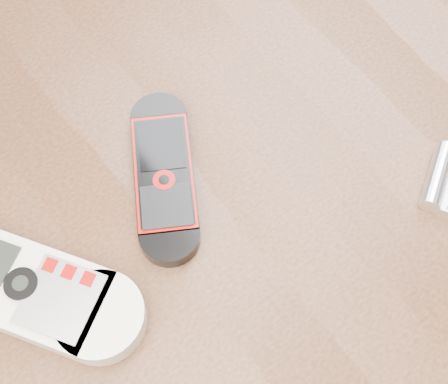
# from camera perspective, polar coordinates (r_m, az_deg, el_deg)

# --- Properties ---
(table) EXTENTS (1.20, 0.80, 0.75)m
(table) POSITION_cam_1_polar(r_m,az_deg,el_deg) (0.55, -0.42, -5.81)
(table) COLOR black
(table) RESTS_ON ground
(nokia_white) EXTENTS (0.15, 0.19, 0.02)m
(nokia_white) POSITION_cam_1_polar(r_m,az_deg,el_deg) (0.44, -18.51, -8.08)
(nokia_white) COLOR silver
(nokia_white) RESTS_ON table
(nokia_black_red) EXTENTS (0.11, 0.14, 0.01)m
(nokia_black_red) POSITION_cam_1_polar(r_m,az_deg,el_deg) (0.46, -5.50, 1.61)
(nokia_black_red) COLOR black
(nokia_black_red) RESTS_ON table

